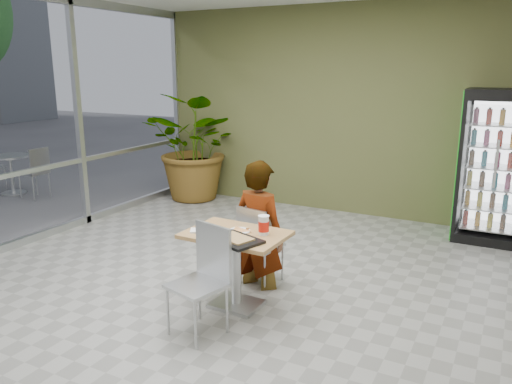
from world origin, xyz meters
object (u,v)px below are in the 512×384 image
at_px(beverage_fridge, 496,167).
at_px(potted_plant, 197,147).
at_px(chair_near, 205,271).
at_px(soda_cup, 264,225).
at_px(cafeteria_tray, 235,240).
at_px(chair_far, 256,239).
at_px(seated_woman, 259,237).
at_px(dining_table, 236,254).

xyz_separation_m(beverage_fridge, potted_plant, (-4.67, -0.02, -0.07)).
distance_m(chair_near, soda_cup, 0.70).
relative_size(soda_cup, beverage_fridge, 0.09).
bearing_deg(beverage_fridge, cafeteria_tray, -119.47).
height_order(soda_cup, beverage_fridge, beverage_fridge).
relative_size(chair_far, beverage_fridge, 0.43).
bearing_deg(seated_woman, cafeteria_tray, 111.58).
height_order(chair_far, beverage_fridge, beverage_fridge).
height_order(chair_far, potted_plant, potted_plant).
relative_size(chair_far, soda_cup, 4.70).
xyz_separation_m(seated_woman, beverage_fridge, (2.10, 2.67, 0.48)).
relative_size(chair_far, seated_woman, 0.52).
distance_m(dining_table, potted_plant, 4.17).
xyz_separation_m(dining_table, seated_woman, (-0.05, 0.58, -0.01)).
distance_m(dining_table, cafeteria_tray, 0.34).
xyz_separation_m(chair_far, seated_woman, (0.02, 0.04, 0.02)).
bearing_deg(seated_woman, potted_plant, -36.06).
distance_m(chair_far, potted_plant, 3.73).
xyz_separation_m(soda_cup, beverage_fridge, (1.79, 3.17, 0.16)).
relative_size(chair_near, potted_plant, 0.51).
relative_size(dining_table, potted_plant, 0.51).
bearing_deg(chair_far, beverage_fridge, -118.24).
bearing_deg(potted_plant, dining_table, -50.89).
height_order(chair_near, seated_woman, seated_woman).
xyz_separation_m(chair_near, potted_plant, (-2.61, 3.73, 0.37)).
bearing_deg(soda_cup, chair_near, -114.40).
xyz_separation_m(seated_woman, soda_cup, (0.30, -0.50, 0.31)).
bearing_deg(chair_near, seated_woman, 106.45).
bearing_deg(beverage_fridge, dining_table, -122.58).
relative_size(seated_woman, soda_cup, 9.02).
bearing_deg(dining_table, cafeteria_tray, -61.14).
height_order(cafeteria_tray, potted_plant, potted_plant).
xyz_separation_m(dining_table, chair_near, (-0.01, -0.51, 0.02)).
distance_m(seated_woman, soda_cup, 0.67).
relative_size(chair_near, soda_cup, 5.21).
bearing_deg(chair_near, cafeteria_tray, 80.69).
distance_m(soda_cup, cafeteria_tray, 0.33).
bearing_deg(potted_plant, seated_woman, -45.79).
relative_size(cafeteria_tray, potted_plant, 0.24).
height_order(chair_far, seated_woman, seated_woman).
height_order(beverage_fridge, potted_plant, beverage_fridge).
bearing_deg(beverage_fridge, potted_plant, 179.93).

